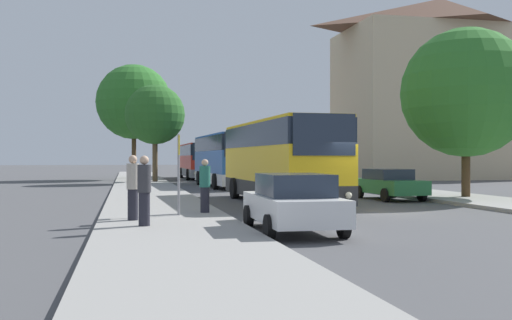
{
  "coord_description": "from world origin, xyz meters",
  "views": [
    {
      "loc": [
        -8.19,
        -20.0,
        1.96
      ],
      "look_at": [
        -1.46,
        10.92,
        1.84
      ],
      "focal_mm": 42.0,
      "sensor_mm": 36.0,
      "label": 1
    }
  ],
  "objects_px": {
    "bus_middle": "(225,159)",
    "tree_left_near": "(155,115)",
    "bus_front": "(279,160)",
    "parked_car_left_curb": "(293,202)",
    "pedestrian_waiting_near": "(133,187)",
    "tree_left_far": "(134,102)",
    "pedestrian_waiting_far": "(144,190)",
    "tree_right_near": "(466,93)",
    "parked_car_right_near": "(389,184)",
    "bus_rear": "(197,160)",
    "pedestrian_walking_back": "(205,186)",
    "bus_stop_sign": "(179,165)"
  },
  "relations": [
    {
      "from": "bus_rear",
      "to": "pedestrian_waiting_far",
      "type": "bearing_deg",
      "value": -98.87
    },
    {
      "from": "bus_rear",
      "to": "pedestrian_waiting_near",
      "type": "distance_m",
      "value": 38.37
    },
    {
      "from": "parked_car_left_curb",
      "to": "pedestrian_waiting_near",
      "type": "bearing_deg",
      "value": 148.31
    },
    {
      "from": "tree_right_near",
      "to": "bus_front",
      "type": "bearing_deg",
      "value": -178.83
    },
    {
      "from": "bus_middle",
      "to": "tree_left_near",
      "type": "bearing_deg",
      "value": 121.03
    },
    {
      "from": "bus_middle",
      "to": "pedestrian_waiting_far",
      "type": "distance_m",
      "value": 24.43
    },
    {
      "from": "pedestrian_waiting_far",
      "to": "pedestrian_walking_back",
      "type": "distance_m",
      "value": 4.06
    },
    {
      "from": "parked_car_right_near",
      "to": "bus_stop_sign",
      "type": "relative_size",
      "value": 1.72
    },
    {
      "from": "parked_car_left_curb",
      "to": "pedestrian_waiting_far",
      "type": "bearing_deg",
      "value": 165.21
    },
    {
      "from": "parked_car_left_curb",
      "to": "pedestrian_waiting_far",
      "type": "relative_size",
      "value": 2.4
    },
    {
      "from": "parked_car_right_near",
      "to": "pedestrian_waiting_far",
      "type": "bearing_deg",
      "value": 37.49
    },
    {
      "from": "parked_car_left_curb",
      "to": "pedestrian_walking_back",
      "type": "xyz_separation_m",
      "value": [
        -1.72,
        4.58,
        0.25
      ]
    },
    {
      "from": "parked_car_right_near",
      "to": "tree_right_near",
      "type": "xyz_separation_m",
      "value": [
        3.49,
        -0.78,
        4.24
      ]
    },
    {
      "from": "bus_front",
      "to": "tree_left_near",
      "type": "distance_m",
      "value": 22.21
    },
    {
      "from": "tree_left_far",
      "to": "tree_right_near",
      "type": "relative_size",
      "value": 1.3
    },
    {
      "from": "bus_middle",
      "to": "bus_rear",
      "type": "xyz_separation_m",
      "value": [
        -0.01,
        15.73,
        -0.13
      ]
    },
    {
      "from": "bus_stop_sign",
      "to": "pedestrian_waiting_far",
      "type": "relative_size",
      "value": 1.37
    },
    {
      "from": "bus_stop_sign",
      "to": "pedestrian_waiting_near",
      "type": "height_order",
      "value": "bus_stop_sign"
    },
    {
      "from": "parked_car_right_near",
      "to": "pedestrian_waiting_near",
      "type": "bearing_deg",
      "value": 32.07
    },
    {
      "from": "parked_car_left_curb",
      "to": "tree_right_near",
      "type": "relative_size",
      "value": 0.57
    },
    {
      "from": "bus_stop_sign",
      "to": "tree_left_near",
      "type": "distance_m",
      "value": 27.83
    },
    {
      "from": "pedestrian_waiting_far",
      "to": "tree_right_near",
      "type": "bearing_deg",
      "value": 112.16
    },
    {
      "from": "bus_front",
      "to": "tree_right_near",
      "type": "relative_size",
      "value": 1.41
    },
    {
      "from": "bus_rear",
      "to": "bus_stop_sign",
      "type": "distance_m",
      "value": 36.96
    },
    {
      "from": "pedestrian_waiting_near",
      "to": "tree_left_far",
      "type": "distance_m",
      "value": 37.67
    },
    {
      "from": "bus_stop_sign",
      "to": "tree_left_far",
      "type": "bearing_deg",
      "value": 91.46
    },
    {
      "from": "bus_front",
      "to": "tree_right_near",
      "type": "bearing_deg",
      "value": -0.87
    },
    {
      "from": "bus_middle",
      "to": "pedestrian_walking_back",
      "type": "relative_size",
      "value": 6.32
    },
    {
      "from": "pedestrian_waiting_near",
      "to": "tree_right_near",
      "type": "distance_m",
      "value": 17.46
    },
    {
      "from": "bus_front",
      "to": "parked_car_left_curb",
      "type": "distance_m",
      "value": 10.21
    },
    {
      "from": "bus_rear",
      "to": "tree_left_far",
      "type": "distance_m",
      "value": 7.86
    },
    {
      "from": "pedestrian_waiting_far",
      "to": "bus_middle",
      "type": "bearing_deg",
      "value": 156.89
    },
    {
      "from": "parked_car_right_near",
      "to": "pedestrian_waiting_near",
      "type": "relative_size",
      "value": 2.33
    },
    {
      "from": "bus_rear",
      "to": "bus_middle",
      "type": "bearing_deg",
      "value": -90.11
    },
    {
      "from": "bus_middle",
      "to": "parked_car_right_near",
      "type": "height_order",
      "value": "bus_middle"
    },
    {
      "from": "pedestrian_walking_back",
      "to": "tree_left_far",
      "type": "xyz_separation_m",
      "value": [
        -1.85,
        35.27,
        5.94
      ]
    },
    {
      "from": "pedestrian_waiting_far",
      "to": "tree_right_near",
      "type": "xyz_separation_m",
      "value": [
        15.03,
        9.01,
        3.9
      ]
    },
    {
      "from": "pedestrian_walking_back",
      "to": "parked_car_left_curb",
      "type": "bearing_deg",
      "value": -97.62
    },
    {
      "from": "bus_front",
      "to": "parked_car_right_near",
      "type": "relative_size",
      "value": 2.53
    },
    {
      "from": "tree_right_near",
      "to": "bus_rear",
      "type": "bearing_deg",
      "value": 106.49
    },
    {
      "from": "bus_middle",
      "to": "bus_rear",
      "type": "distance_m",
      "value": 15.73
    },
    {
      "from": "pedestrian_walking_back",
      "to": "bus_rear",
      "type": "bearing_deg",
      "value": 55.48
    },
    {
      "from": "bus_rear",
      "to": "tree_right_near",
      "type": "bearing_deg",
      "value": -73.67
    },
    {
      "from": "pedestrian_walking_back",
      "to": "parked_car_right_near",
      "type": "bearing_deg",
      "value": 5.43
    },
    {
      "from": "pedestrian_walking_back",
      "to": "tree_right_near",
      "type": "distance_m",
      "value": 14.62
    },
    {
      "from": "parked_car_left_curb",
      "to": "pedestrian_waiting_near",
      "type": "height_order",
      "value": "pedestrian_waiting_near"
    },
    {
      "from": "pedestrian_waiting_near",
      "to": "bus_front",
      "type": "bearing_deg",
      "value": 139.02
    },
    {
      "from": "bus_middle",
      "to": "bus_stop_sign",
      "type": "relative_size",
      "value": 4.37
    },
    {
      "from": "bus_middle",
      "to": "tree_left_near",
      "type": "xyz_separation_m",
      "value": [
        -4.34,
        6.69,
        3.41
      ]
    },
    {
      "from": "bus_middle",
      "to": "parked_car_left_curb",
      "type": "bearing_deg",
      "value": -97.11
    }
  ]
}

